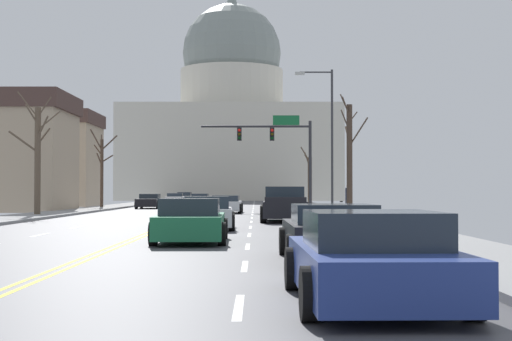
{
  "coord_description": "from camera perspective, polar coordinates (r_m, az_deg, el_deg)",
  "views": [
    {
      "loc": [
        3.72,
        -39.09,
        1.5
      ],
      "look_at": [
        3.75,
        29.97,
        3.28
      ],
      "focal_mm": 53.27,
      "sensor_mm": 36.0,
      "label": 1
    }
  ],
  "objects": [
    {
      "name": "sedan_near_05",
      "position": [
        16.27,
        5.67,
        -4.75
      ],
      "size": [
        2.14,
        4.38,
        1.21
      ],
      "color": "black",
      "rests_on": "ground"
    },
    {
      "name": "street_lamp_right",
      "position": [
        44.86,
        5.36,
        3.14
      ],
      "size": [
        2.24,
        0.24,
        8.45
      ],
      "color": "#333338",
      "rests_on": "ground"
    },
    {
      "name": "bare_tree_01",
      "position": [
        62.38,
        -11.52,
        0.25
      ],
      "size": [
        1.97,
        2.38,
        6.25
      ],
      "color": "#423328",
      "rests_on": "ground"
    },
    {
      "name": "bicycle_parked",
      "position": [
        37.93,
        6.36,
        -3.0
      ],
      "size": [
        0.12,
        1.77,
        0.85
      ],
      "color": "black",
      "rests_on": "ground"
    },
    {
      "name": "bare_tree_00",
      "position": [
        41.79,
        7.01,
        1.06
      ],
      "size": [
        1.57,
        2.17,
        6.57
      ],
      "color": "#423328",
      "rests_on": "ground"
    },
    {
      "name": "pickup_truck_near_02",
      "position": [
        36.39,
        2.15,
        -2.68
      ],
      "size": [
        2.4,
        5.55,
        1.67
      ],
      "color": "black",
      "rests_on": "ground"
    },
    {
      "name": "signal_gantry",
      "position": [
        54.3,
        1.72,
        2.12
      ],
      "size": [
        7.91,
        0.41,
        6.71
      ],
      "color": "#28282D",
      "rests_on": "ground"
    },
    {
      "name": "sedan_oncoming_01",
      "position": [
        74.58,
        -4.25,
        -2.2
      ],
      "size": [
        2.06,
        4.34,
        1.14
      ],
      "color": "silver",
      "rests_on": "ground"
    },
    {
      "name": "sedan_oncoming_02",
      "position": [
        85.24,
        -6.14,
        -2.1
      ],
      "size": [
        2.25,
        4.73,
        1.14
      ],
      "color": "silver",
      "rests_on": "ground"
    },
    {
      "name": "sedan_near_00",
      "position": [
        49.46,
        -2.29,
        -2.57
      ],
      "size": [
        2.16,
        4.54,
        1.15
      ],
      "color": "silver",
      "rests_on": "ground"
    },
    {
      "name": "bare_tree_02",
      "position": [
        64.56,
        4.02,
        -0.68
      ],
      "size": [
        1.05,
        2.08,
        4.99
      ],
      "color": "#4C3D2D",
      "rests_on": "ground"
    },
    {
      "name": "sedan_near_03",
      "position": [
        29.11,
        -3.68,
        -3.26
      ],
      "size": [
        2.18,
        4.57,
        1.26
      ],
      "color": "silver",
      "rests_on": "ground"
    },
    {
      "name": "sedan_near_01",
      "position": [
        42.46,
        1.88,
        -2.67
      ],
      "size": [
        2.01,
        4.7,
        1.32
      ],
      "color": "#1E7247",
      "rests_on": "ground"
    },
    {
      "name": "ground",
      "position": [
        39.3,
        -5.47,
        -3.63
      ],
      "size": [
        20.0,
        180.0,
        0.2
      ],
      "color": "#48484D"
    },
    {
      "name": "sedan_near_06",
      "position": [
        10.21,
        8.61,
        -6.67
      ],
      "size": [
        2.17,
        4.54,
        1.23
      ],
      "color": "navy",
      "rests_on": "ground"
    },
    {
      "name": "pedestrian_00",
      "position": [
        45.37,
        6.91,
        -1.99
      ],
      "size": [
        0.35,
        0.34,
        1.71
      ],
      "color": "#33333D",
      "rests_on": "ground"
    },
    {
      "name": "sedan_oncoming_00",
      "position": [
        62.49,
        -8.03,
        -2.32
      ],
      "size": [
        1.95,
        4.7,
        1.18
      ],
      "color": "black",
      "rests_on": "ground"
    },
    {
      "name": "bare_tree_03",
      "position": [
        44.43,
        -16.12,
        0.98
      ],
      "size": [
        2.57,
        1.7,
        6.95
      ],
      "color": "brown",
      "rests_on": "ground"
    },
    {
      "name": "capitol_building",
      "position": [
        116.31,
        -1.86,
        3.42
      ],
      "size": [
        31.9,
        23.09,
        32.42
      ],
      "color": "beige",
      "rests_on": "ground"
    },
    {
      "name": "flank_building_01",
      "position": [
        73.71,
        -15.67,
        0.85
      ],
      "size": [
        10.01,
        8.1,
        8.74
      ],
      "color": "tan",
      "rests_on": "ground"
    },
    {
      "name": "sedan_near_04",
      "position": [
        21.9,
        -4.94,
        -3.87
      ],
      "size": [
        2.15,
        4.63,
        1.26
      ],
      "color": "#1E7247",
      "rests_on": "ground"
    },
    {
      "name": "sedan_oncoming_03",
      "position": [
        97.55,
        -5.42,
        -2.01
      ],
      "size": [
        2.12,
        4.23,
        1.22
      ],
      "color": "silver",
      "rests_on": "ground"
    }
  ]
}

